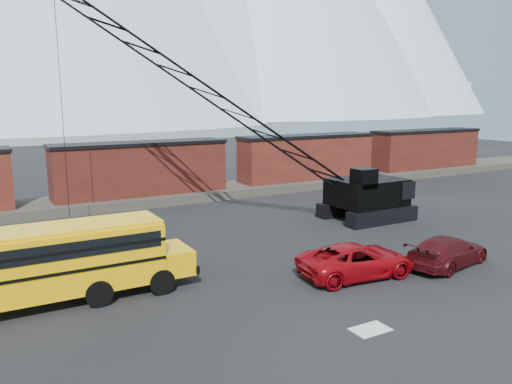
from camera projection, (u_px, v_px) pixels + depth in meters
ground at (296, 295)px, 21.12m from camera, size 160.00×160.00×0.00m
gravel_berm at (142, 198)px, 39.88m from camera, size 120.00×5.00×0.70m
boxcar_mid at (141, 168)px, 39.43m from camera, size 13.70×3.10×4.17m
boxcar_east_near at (307, 157)px, 47.18m from camera, size 13.70×3.10×4.17m
boxcar_east_far at (426, 149)px, 54.92m from camera, size 13.70×3.10×4.17m
snow_patch at (370, 329)px, 17.94m from camera, size 1.40×0.90×0.02m
school_bus at (43, 263)px, 19.71m from camera, size 11.65×2.65×3.19m
red_pickup at (357, 260)px, 23.19m from camera, size 5.85×3.19×1.56m
maroon_suv at (448, 251)px, 24.66m from camera, size 5.49×3.08×1.50m
crawler_crane at (212, 96)px, 31.13m from camera, size 21.65×9.35×15.04m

